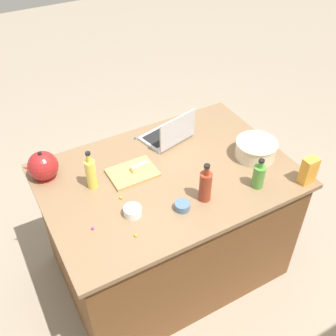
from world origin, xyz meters
TOP-DOWN VIEW (x-y plane):
  - ground_plane at (0.00, 0.00)m, footprint 12.00×12.00m
  - island_counter at (0.00, 0.00)m, footprint 1.51×1.05m
  - laptop at (-0.18, -0.30)m, footprint 0.35×0.29m
  - mixing_bowl_large at (-0.57, 0.12)m, footprint 0.26×0.26m
  - bottle_soy at (-0.08, 0.28)m, footprint 0.07×0.07m
  - bottle_olive at (-0.41, 0.34)m, footprint 0.07×0.07m
  - bottle_oil at (0.43, -0.12)m, footprint 0.06×0.06m
  - kettle at (0.65, -0.34)m, footprint 0.21×0.18m
  - cutting_board at (0.19, -0.11)m, footprint 0.28×0.21m
  - butter_stick_left at (0.14, -0.11)m, footprint 0.11×0.05m
  - ramekin_small at (0.33, 0.19)m, footprint 0.10×0.10m
  - ramekin_medium at (0.07, 0.29)m, footprint 0.08×0.08m
  - candy_bag at (-0.68, 0.45)m, footprint 0.09×0.06m
  - candy_0 at (0.02, -0.42)m, footprint 0.01×0.01m
  - candy_1 at (0.38, 0.34)m, footprint 0.02×0.02m
  - candy_2 at (0.56, 0.19)m, footprint 0.02×0.02m
  - candy_3 at (0.33, 0.05)m, footprint 0.02×0.02m

SIDE VIEW (x-z plane):
  - ground_plane at x=0.00m, z-range 0.00..0.00m
  - island_counter at x=0.00m, z-range 0.00..0.90m
  - candy_0 at x=0.02m, z-range 0.90..0.91m
  - candy_2 at x=0.56m, z-range 0.90..0.92m
  - candy_1 at x=0.38m, z-range 0.90..0.92m
  - candy_3 at x=0.33m, z-range 0.90..0.92m
  - cutting_board at x=0.19m, z-range 0.90..0.92m
  - ramekin_medium at x=0.07m, z-range 0.90..0.94m
  - ramekin_small at x=0.33m, z-range 0.90..0.95m
  - butter_stick_left at x=0.14m, z-range 0.92..0.95m
  - laptop at x=-0.18m, z-range 0.84..1.06m
  - mixing_bowl_large at x=-0.57m, z-range 0.90..1.02m
  - bottle_olive at x=-0.41m, z-range 0.88..1.08m
  - kettle at x=0.65m, z-range 0.88..1.08m
  - candy_bag at x=-0.68m, z-range 0.90..1.07m
  - bottle_soy at x=-0.08m, z-range 0.88..1.12m
  - bottle_oil at x=0.43m, z-range 0.88..1.13m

